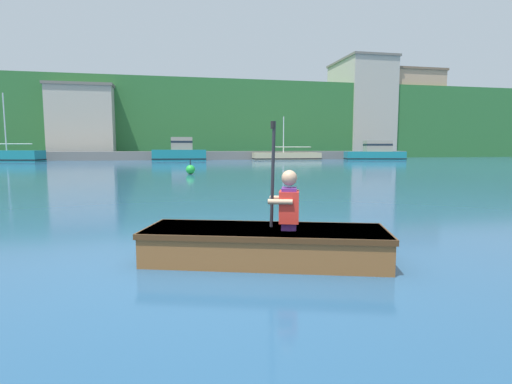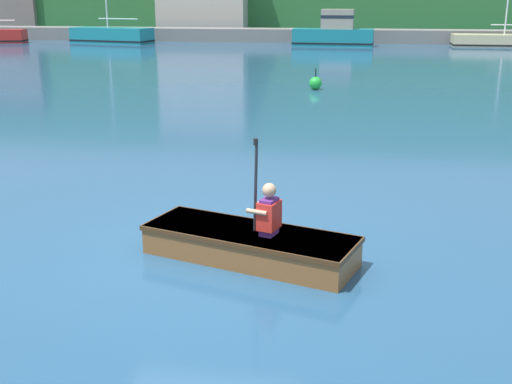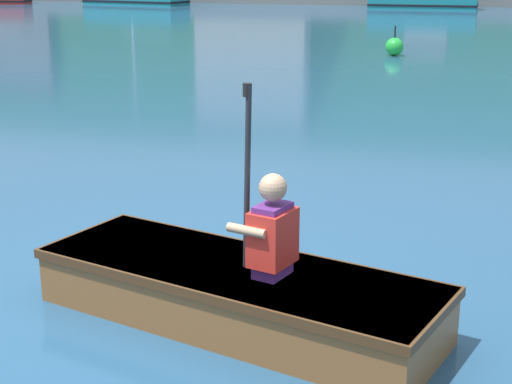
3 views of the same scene
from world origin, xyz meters
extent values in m
plane|color=navy|center=(0.00, 0.00, 0.00)|extent=(300.00, 300.00, 0.00)
cube|color=black|center=(-15.04, 36.32, 0.18)|extent=(6.03, 3.19, 0.10)
cube|color=black|center=(0.24, 35.97, 0.19)|extent=(5.30, 2.03, 0.10)
cube|color=brown|center=(0.68, 0.07, 0.19)|extent=(2.75, 1.61, 0.37)
cube|color=#482C16|center=(0.68, 0.07, 0.34)|extent=(2.80, 1.66, 0.06)
cube|color=#482C16|center=(0.68, 0.07, 0.33)|extent=(2.36, 1.35, 0.02)
cone|color=brown|center=(-0.52, 0.45, 0.20)|extent=(0.38, 0.38, 0.34)
cube|color=brown|center=(0.86, 0.01, 0.32)|extent=(0.40, 0.83, 0.03)
cube|color=#592672|center=(0.93, -0.01, 0.60)|extent=(0.22, 0.28, 0.46)
cube|color=red|center=(0.93, -0.01, 0.62)|extent=(0.29, 0.34, 0.34)
sphere|color=tan|center=(0.93, -0.01, 0.93)|extent=(0.17, 0.17, 0.17)
cylinder|color=tan|center=(0.88, 0.16, 0.69)|extent=(0.26, 0.13, 0.06)
cylinder|color=tan|center=(0.79, -0.13, 0.69)|extent=(0.26, 0.13, 0.06)
cylinder|color=#232328|center=(0.75, 0.04, 0.97)|extent=(0.07, 0.05, 1.15)
cylinder|color=black|center=(0.75, 0.04, 1.50)|extent=(0.05, 0.05, 0.08)
sphere|color=green|center=(0.47, 15.33, 0.22)|extent=(0.44, 0.44, 0.44)
cylinder|color=black|center=(0.47, 15.33, 0.58)|extent=(0.04, 0.04, 0.28)
camera|label=1|loc=(-0.29, -4.15, 1.25)|focal=28.00mm
camera|label=2|loc=(1.89, -7.21, 3.13)|focal=45.00mm
camera|label=3|loc=(1.92, -4.36, 2.22)|focal=55.00mm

